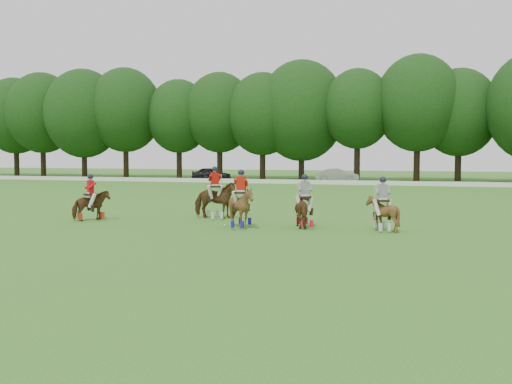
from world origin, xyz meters
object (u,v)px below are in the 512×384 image
(polo_stripe_b, at_px, (382,212))
(car_mid, at_px, (338,175))
(car_left, at_px, (212,174))
(polo_ball, at_px, (225,225))
(polo_red_b, at_px, (215,200))
(polo_red_c, at_px, (241,207))
(polo_stripe_a, at_px, (305,209))
(polo_red_a, at_px, (91,204))

(polo_stripe_b, bearing_deg, car_mid, 102.01)
(car_left, bearing_deg, polo_ball, -161.40)
(car_mid, xyz_separation_m, polo_stripe_b, (8.22, -38.61, -0.01))
(polo_red_b, xyz_separation_m, polo_red_c, (2.26, -2.80, -0.03))
(polo_red_b, distance_m, polo_stripe_b, 8.05)
(car_left, distance_m, polo_stripe_b, 44.85)
(polo_ball, bearing_deg, car_mid, 92.73)
(car_left, height_order, car_mid, car_left)
(polo_red_c, bearing_deg, car_left, 113.72)
(polo_stripe_a, bearing_deg, polo_ball, -169.28)
(polo_red_a, bearing_deg, polo_red_b, 24.80)
(car_mid, height_order, polo_red_b, polo_red_b)
(polo_red_c, bearing_deg, polo_stripe_a, 21.40)
(car_left, height_order, polo_red_b, polo_red_b)
(polo_stripe_a, bearing_deg, polo_red_c, -158.60)
(polo_red_a, distance_m, polo_stripe_b, 12.85)
(polo_red_a, distance_m, polo_red_b, 5.58)
(car_left, distance_m, polo_red_b, 39.55)
(polo_red_b, xyz_separation_m, polo_stripe_a, (4.67, -1.86, -0.11))
(car_left, xyz_separation_m, polo_red_a, (9.97, -38.92, -0.03))
(car_left, height_order, polo_ball, car_left)
(polo_red_b, height_order, polo_red_c, polo_red_b)
(car_left, relative_size, polo_stripe_a, 2.07)
(polo_stripe_a, xyz_separation_m, polo_ball, (-3.24, -0.61, -0.73))
(polo_red_b, height_order, polo_ball, polo_red_b)
(polo_stripe_b, bearing_deg, polo_ball, -176.09)
(polo_red_a, xyz_separation_m, polo_ball, (6.49, -0.13, -0.69))
(car_mid, relative_size, polo_stripe_b, 2.15)
(polo_red_a, relative_size, polo_red_b, 0.87)
(polo_red_b, relative_size, polo_ball, 26.90)
(car_left, xyz_separation_m, polo_stripe_b, (22.82, -38.61, -0.03))
(car_mid, relative_size, polo_ball, 50.50)
(car_mid, height_order, polo_red_c, polo_red_c)
(polo_red_b, bearing_deg, car_mid, 90.68)
(polo_ball, bearing_deg, polo_red_a, 178.83)
(polo_red_c, xyz_separation_m, polo_stripe_a, (2.40, 0.94, -0.08))
(polo_red_a, bearing_deg, polo_stripe_b, 1.35)
(polo_red_c, distance_m, polo_stripe_a, 2.58)
(polo_stripe_a, bearing_deg, polo_red_b, 158.26)
(car_mid, height_order, polo_ball, car_mid)
(car_left, distance_m, polo_stripe_a, 43.19)
(car_left, xyz_separation_m, polo_red_b, (15.04, -36.57, 0.12))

